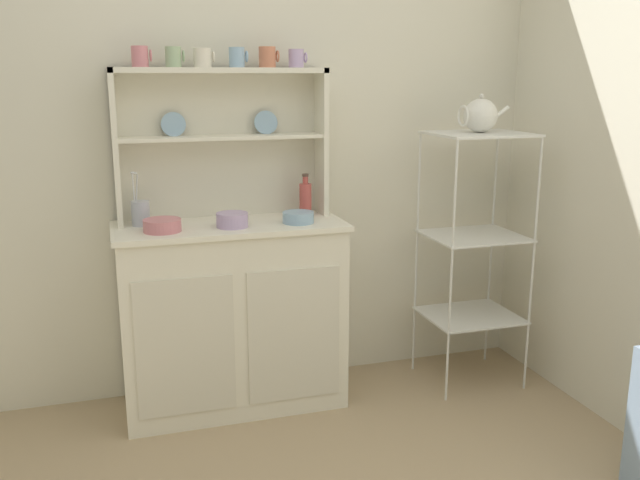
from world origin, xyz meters
The scene contains 16 objects.
wall_back centered at (0.00, 1.62, 1.25)m, with size 3.84×0.05×2.50m, color silver.
hutch_cabinet centered at (0.02, 1.37, 0.45)m, with size 1.03×0.45×0.88m.
hutch_shelf_unit centered at (0.02, 1.53, 1.28)m, with size 0.96×0.18×0.68m.
bakers_rack centered at (1.22, 1.28, 0.80)m, with size 0.46×0.40×1.26m.
cup_rose_0 centered at (-0.32, 1.49, 1.61)m, with size 0.09×0.07×0.09m.
cup_sage_1 centered at (-0.18, 1.49, 1.61)m, with size 0.08×0.07×0.09m.
cup_cream_2 centered at (-0.05, 1.49, 1.60)m, with size 0.09×0.08×0.08m.
cup_sky_3 centered at (0.10, 1.49, 1.61)m, with size 0.08×0.07×0.09m.
cup_terracotta_4 centered at (0.24, 1.49, 1.61)m, with size 0.09×0.08×0.09m.
cup_lilac_5 centered at (0.37, 1.49, 1.60)m, with size 0.08×0.07×0.08m.
bowl_mixing_large centered at (-0.28, 1.29, 0.91)m, with size 0.16×0.16×0.05m, color #D17A84.
bowl_floral_medium centered at (0.02, 1.29, 0.91)m, with size 0.14×0.14×0.06m, color #B79ECC.
bowl_cream_small centered at (0.32, 1.29, 0.90)m, with size 0.14×0.14×0.05m, color #8EB2D1.
jam_bottle centered at (0.40, 1.45, 0.96)m, with size 0.06×0.06×0.20m.
utensil_jar centered at (-0.36, 1.45, 0.94)m, with size 0.08×0.08×0.24m.
porcelain_teapot centered at (1.21, 1.28, 1.34)m, with size 0.25×0.16×0.18m.
Camera 1 is at (-0.49, -1.64, 1.53)m, focal length 38.55 mm.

